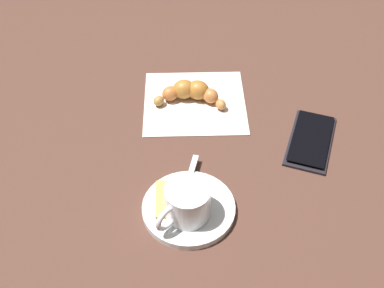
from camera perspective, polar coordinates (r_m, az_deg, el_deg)
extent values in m
plane|color=#503228|center=(0.81, 0.66, -0.90)|extent=(1.80, 1.80, 0.00)
cylinder|color=white|center=(0.73, -0.39, -7.51)|extent=(0.14, 0.14, 0.01)
cylinder|color=white|center=(0.69, -0.51, -6.75)|extent=(0.07, 0.07, 0.05)
cylinder|color=#321C10|center=(0.69, -0.51, -6.74)|extent=(0.05, 0.05, 0.00)
torus|color=white|center=(0.68, -2.90, -8.62)|extent=(0.04, 0.03, 0.04)
cube|color=silver|center=(0.75, -0.07, -4.56)|extent=(0.11, 0.01, 0.00)
ellipsoid|color=silver|center=(0.70, -1.35, -8.78)|extent=(0.03, 0.02, 0.01)
cube|color=tan|center=(0.73, -3.41, -6.44)|extent=(0.07, 0.04, 0.01)
cube|color=silver|center=(0.90, 0.31, 4.91)|extent=(0.21, 0.22, 0.00)
ellipsoid|color=#C58044|center=(0.88, 3.38, 4.61)|extent=(0.03, 0.03, 0.02)
ellipsoid|color=#C2743B|center=(0.89, 2.21, 5.62)|extent=(0.04, 0.04, 0.03)
ellipsoid|color=#B5722D|center=(0.89, 0.71, 6.30)|extent=(0.04, 0.04, 0.04)
ellipsoid|color=#B2752F|center=(0.90, -0.94, 6.40)|extent=(0.04, 0.05, 0.04)
ellipsoid|color=#C66F35|center=(0.89, -2.54, 5.89)|extent=(0.04, 0.04, 0.03)
ellipsoid|color=#B37F40|center=(0.89, -3.90, 5.03)|extent=(0.03, 0.03, 0.02)
cube|color=black|center=(0.85, 13.64, 0.44)|extent=(0.15, 0.09, 0.01)
cube|color=black|center=(0.84, 13.70, 0.70)|extent=(0.13, 0.08, 0.00)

